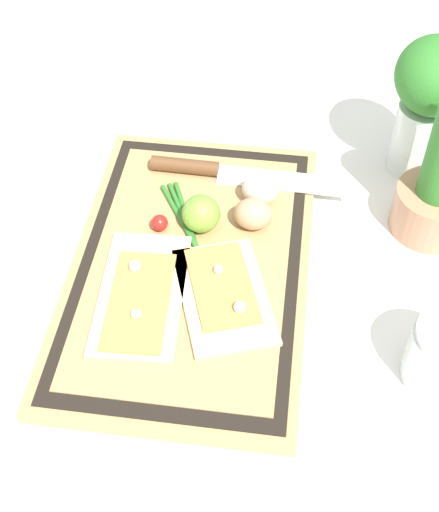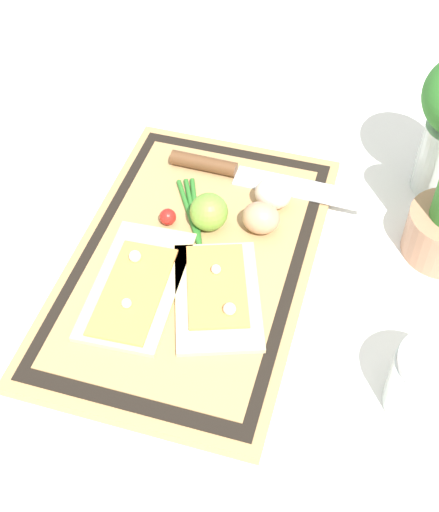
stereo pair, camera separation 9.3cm
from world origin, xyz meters
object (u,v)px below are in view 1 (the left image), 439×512
(pizza_slice_near, at_px, (141,295))
(herb_glass, at_px, (430,97))
(pizza_slice_far, at_px, (224,293))
(knife, at_px, (216,171))
(egg_pink, at_px, (260,189))
(lime, at_px, (201,214))
(egg_brown, at_px, (253,214))
(cherry_tomato_red, at_px, (160,223))

(pizza_slice_near, xyz_separation_m, herb_glass, (-0.32, 0.36, 0.11))
(pizza_slice_near, height_order, pizza_slice_far, same)
(pizza_slice_far, distance_m, knife, 0.23)
(pizza_slice_near, distance_m, egg_pink, 0.24)
(pizza_slice_near, distance_m, lime, 0.15)
(egg_brown, xyz_separation_m, cherry_tomato_red, (0.02, -0.13, -0.01))
(pizza_slice_far, height_order, lime, lime)
(lime, distance_m, cherry_tomato_red, 0.06)
(knife, xyz_separation_m, egg_brown, (0.10, 0.06, 0.01))
(pizza_slice_far, xyz_separation_m, lime, (-0.12, -0.05, 0.02))
(egg_brown, relative_size, egg_pink, 1.00)
(egg_pink, bearing_deg, pizza_slice_near, -33.82)
(herb_glass, bearing_deg, lime, -57.69)
(knife, height_order, herb_glass, herb_glass)
(pizza_slice_far, distance_m, herb_glass, 0.41)
(pizza_slice_near, distance_m, knife, 0.25)
(egg_brown, relative_size, lime, 0.99)
(pizza_slice_far, relative_size, herb_glass, 0.92)
(pizza_slice_far, bearing_deg, cherry_tomato_red, -135.77)
(egg_pink, xyz_separation_m, herb_glass, (-0.13, 0.22, 0.09))
(lime, relative_size, herb_glass, 0.24)
(pizza_slice_far, bearing_deg, herb_glass, 140.41)
(knife, height_order, egg_brown, egg_brown)
(pizza_slice_far, relative_size, egg_brown, 3.83)
(lime, bearing_deg, knife, 176.99)
(pizza_slice_near, bearing_deg, egg_brown, 138.88)
(egg_pink, xyz_separation_m, lime, (0.06, -0.07, 0.00))
(pizza_slice_near, bearing_deg, cherry_tomato_red, 179.49)
(lime, height_order, herb_glass, herb_glass)
(knife, bearing_deg, pizza_slice_near, -14.58)
(pizza_slice_near, height_order, herb_glass, herb_glass)
(herb_glass, bearing_deg, egg_brown, -52.42)
(egg_brown, bearing_deg, pizza_slice_near, -41.12)
(cherry_tomato_red, bearing_deg, herb_glass, 119.38)
(lime, bearing_deg, egg_brown, 100.39)
(egg_brown, bearing_deg, egg_pink, 174.70)
(knife, distance_m, egg_brown, 0.12)
(cherry_tomato_red, distance_m, herb_glass, 0.42)
(pizza_slice_far, bearing_deg, knife, -169.80)
(cherry_tomato_red, bearing_deg, lime, 100.99)
(pizza_slice_far, distance_m, egg_brown, 0.13)
(pizza_slice_near, relative_size, cherry_tomato_red, 8.90)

